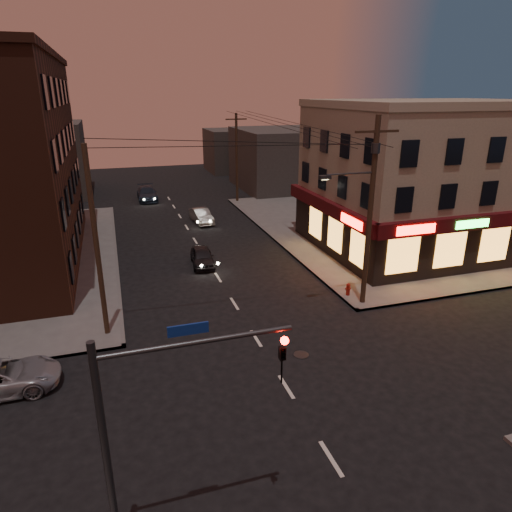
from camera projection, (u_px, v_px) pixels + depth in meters
name	position (u px, v px, depth m)	size (l,w,h in m)	color
ground	(286.00, 387.00, 18.34)	(120.00, 120.00, 0.00)	black
sidewalk_ne	(398.00, 224.00, 40.47)	(24.00, 28.00, 0.15)	#514F4C
pizza_building	(425.00, 177.00, 33.10)	(15.85, 12.85, 10.50)	tan
bg_building_ne_a	(281.00, 159.00, 55.19)	(10.00, 12.00, 7.00)	#3F3D3A
bg_building_nw	(42.00, 160.00, 50.91)	(9.00, 10.00, 8.00)	#3F3D3A
bg_building_ne_b	(235.00, 150.00, 67.34)	(8.00, 8.00, 6.00)	#3F3D3A
utility_pole_main	(369.00, 203.00, 23.48)	(4.20, 0.44, 10.00)	#382619
utility_pole_far	(237.00, 158.00, 47.37)	(0.26, 0.26, 9.00)	#382619
utility_pole_west	(96.00, 245.00, 20.64)	(0.24, 0.24, 9.00)	#382619
traffic_signal	(151.00, 422.00, 10.32)	(4.49, 0.32, 6.47)	#333538
sedan_near	(202.00, 257.00, 31.01)	(1.44, 3.59, 1.22)	black
sedan_mid	(201.00, 216.00, 41.00)	(1.35, 3.88, 1.28)	slate
sedan_far	(147.00, 194.00, 49.56)	(2.03, 4.99, 1.45)	#1A2634
fire_hydrant	(348.00, 289.00, 26.12)	(0.31, 0.31, 0.73)	maroon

